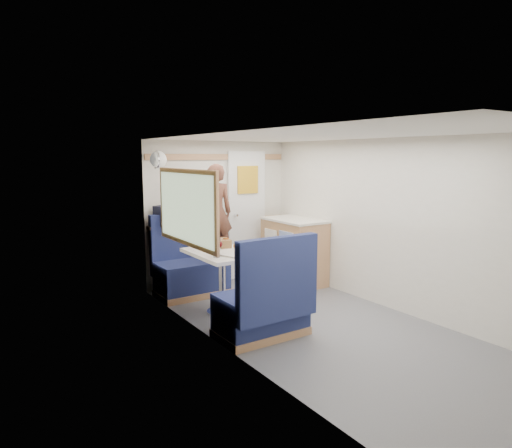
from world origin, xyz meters
TOP-DOWN VIEW (x-y plane):
  - floor at (0.00, 0.00)m, footprint 4.50×4.50m
  - ceiling at (0.00, 0.00)m, footprint 4.50×4.50m
  - wall_back at (0.00, 2.25)m, footprint 2.20×0.02m
  - wall_left at (-1.10, 0.00)m, footprint 0.02×4.50m
  - wall_right at (1.10, 0.00)m, footprint 0.02×4.50m
  - oak_trim_low at (0.00, 2.23)m, footprint 2.15×0.02m
  - oak_trim_high at (0.00, 2.23)m, footprint 2.15×0.02m
  - side_window at (-1.08, 1.00)m, footprint 0.04×1.30m
  - rear_door at (0.45, 2.22)m, footprint 0.62×0.12m
  - dinette_table at (-0.65, 1.00)m, footprint 0.62×0.92m
  - bench_far at (-0.65, 1.86)m, footprint 0.90×0.59m
  - bench_near at (-0.65, 0.14)m, footprint 0.90×0.59m
  - ledge at (-0.65, 2.12)m, footprint 0.90×0.14m
  - dome_light at (-1.04, 1.85)m, footprint 0.20×0.20m
  - galley_counter at (0.82, 1.55)m, footprint 0.57×0.92m
  - person at (-0.34, 1.73)m, footprint 0.51×0.40m
  - duffel_bag at (-0.72, 2.12)m, footprint 0.58×0.39m
  - tray at (-0.60, 0.73)m, footprint 0.40×0.46m
  - orange_fruit at (-0.48, 0.95)m, footprint 0.08×0.08m
  - cheese_block at (-0.51, 0.63)m, footprint 0.11×0.07m
  - wine_glass at (-0.78, 0.82)m, footprint 0.08×0.08m
  - tumbler_left at (-0.84, 0.78)m, footprint 0.07×0.07m
  - tumbler_mid at (-0.72, 1.29)m, footprint 0.07×0.07m
  - tumbler_right at (-0.58, 1.22)m, footprint 0.08×0.08m
  - beer_glass at (-0.48, 1.21)m, footprint 0.07×0.07m
  - pepper_grinder at (-0.68, 1.03)m, footprint 0.04×0.04m
  - salt_grinder at (-0.71, 0.97)m, footprint 0.04×0.04m
  - bread_loaf at (-0.49, 1.23)m, footprint 0.17×0.25m

SIDE VIEW (x-z plane):
  - floor at x=0.00m, z-range 0.00..0.00m
  - bench_far at x=-0.65m, z-range -0.22..0.83m
  - bench_near at x=-0.65m, z-range -0.22..0.83m
  - galley_counter at x=0.82m, z-range 0.01..0.93m
  - dinette_table at x=-0.65m, z-range 0.21..0.93m
  - tray at x=-0.60m, z-range 0.72..0.74m
  - cheese_block at x=-0.51m, z-range 0.74..0.77m
  - pepper_grinder at x=-0.68m, z-range 0.72..0.81m
  - bread_loaf at x=-0.49m, z-range 0.72..0.82m
  - salt_grinder at x=-0.71m, z-range 0.72..0.82m
  - beer_glass at x=-0.48m, z-range 0.72..0.83m
  - tumbler_left at x=-0.84m, z-range 0.72..0.83m
  - orange_fruit at x=-0.48m, z-range 0.74..0.81m
  - tumbler_mid at x=-0.72m, z-range 0.72..0.83m
  - tumbler_right at x=-0.58m, z-range 0.72..0.84m
  - wine_glass at x=-0.78m, z-range 0.76..0.93m
  - oak_trim_low at x=0.00m, z-range 0.81..0.89m
  - ledge at x=-0.65m, z-range 0.86..0.90m
  - rear_door at x=0.45m, z-range 0.04..1.90m
  - wall_back at x=0.00m, z-range 0.00..2.00m
  - wall_left at x=-1.10m, z-range 0.00..2.00m
  - wall_right at x=1.10m, z-range 0.00..2.00m
  - duffel_bag at x=-0.72m, z-range 0.90..1.16m
  - person at x=-0.34m, z-range 0.45..1.70m
  - side_window at x=-1.08m, z-range 0.89..1.61m
  - dome_light at x=-1.04m, z-range 1.65..1.85m
  - oak_trim_high at x=0.00m, z-range 1.74..1.82m
  - ceiling at x=0.00m, z-range 2.00..2.00m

